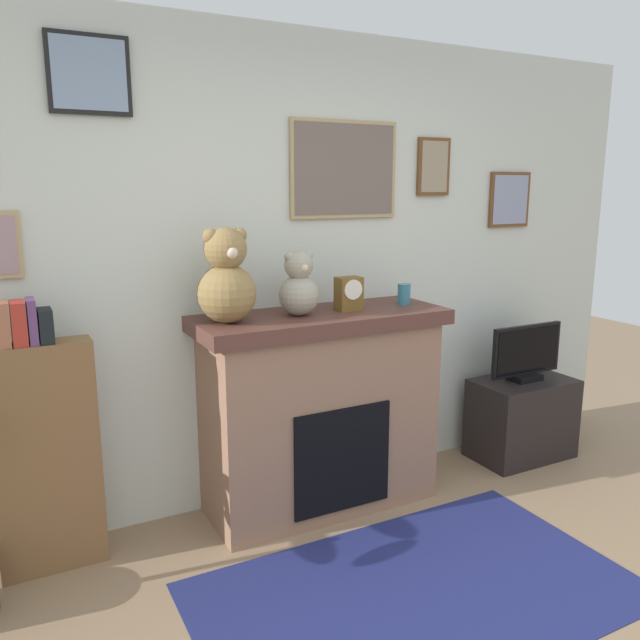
# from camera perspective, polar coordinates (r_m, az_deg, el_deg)

# --- Properties ---
(back_wall) EXTENTS (5.20, 0.15, 2.60)m
(back_wall) POSITION_cam_1_polar(r_m,az_deg,el_deg) (3.56, -4.51, 4.41)
(back_wall) COLOR silver
(back_wall) RESTS_ON ground_plane
(fireplace) EXTENTS (1.38, 0.56, 1.11)m
(fireplace) POSITION_cam_1_polar(r_m,az_deg,el_deg) (3.53, 0.06, -8.08)
(fireplace) COLOR #916952
(fireplace) RESTS_ON ground_plane
(bookshelf) EXTENTS (0.47, 0.16, 1.30)m
(bookshelf) POSITION_cam_1_polar(r_m,az_deg,el_deg) (3.21, -23.64, -10.64)
(bookshelf) COLOR brown
(bookshelf) RESTS_ON ground_plane
(tv_stand) EXTENTS (0.66, 0.40, 0.53)m
(tv_stand) POSITION_cam_1_polar(r_m,az_deg,el_deg) (4.45, 17.74, -8.45)
(tv_stand) COLOR black
(tv_stand) RESTS_ON ground_plane
(television) EXTENTS (0.56, 0.14, 0.37)m
(television) POSITION_cam_1_polar(r_m,az_deg,el_deg) (4.31, 18.12, -2.95)
(television) COLOR black
(television) RESTS_ON tv_stand
(area_rug) EXTENTS (1.95, 1.15, 0.01)m
(area_rug) POSITION_cam_1_polar(r_m,az_deg,el_deg) (3.09, 8.77, -23.09)
(area_rug) COLOR navy
(area_rug) RESTS_ON ground_plane
(candle_jar) EXTENTS (0.07, 0.07, 0.12)m
(candle_jar) POSITION_cam_1_polar(r_m,az_deg,el_deg) (3.63, 7.59, 2.32)
(candle_jar) COLOR teal
(candle_jar) RESTS_ON fireplace
(mantel_clock) EXTENTS (0.14, 0.10, 0.18)m
(mantel_clock) POSITION_cam_1_polar(r_m,az_deg,el_deg) (3.43, 2.61, 2.40)
(mantel_clock) COLOR brown
(mantel_clock) RESTS_ON fireplace
(teddy_bear_grey) EXTENTS (0.29, 0.29, 0.47)m
(teddy_bear_grey) POSITION_cam_1_polar(r_m,az_deg,el_deg) (3.12, -8.45, 3.56)
(teddy_bear_grey) COLOR olive
(teddy_bear_grey) RESTS_ON fireplace
(teddy_bear_tan) EXTENTS (0.21, 0.21, 0.34)m
(teddy_bear_tan) POSITION_cam_1_polar(r_m,az_deg,el_deg) (3.28, -1.92, 3.05)
(teddy_bear_tan) COLOR #A19C89
(teddy_bear_tan) RESTS_ON fireplace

